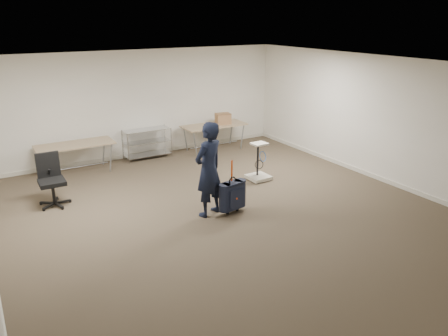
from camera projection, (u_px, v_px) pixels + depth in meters
ground at (229, 216)px, 8.29m from camera, size 9.00×9.00×0.00m
room_shell at (196, 190)px, 9.39m from camera, size 8.00×9.00×9.00m
folding_table_left at (75, 146)px, 10.36m from camera, size 1.80×0.75×0.73m
folding_table_right at (214, 126)px, 12.18m from camera, size 1.80×0.75×0.73m
wire_shelf at (147, 142)px, 11.55m from camera, size 1.22×0.47×0.80m
person at (209, 170)px, 8.09m from camera, size 0.77×0.63×1.81m
suitcase at (232, 196)px, 8.32m from camera, size 0.42×0.28×1.06m
office_chair at (53, 190)px, 8.71m from camera, size 0.64×0.64×1.05m
equipment_cart at (259, 170)px, 10.08m from camera, size 0.50×0.50×0.88m
cardboard_box at (223, 119)px, 12.21m from camera, size 0.44×0.36×0.30m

